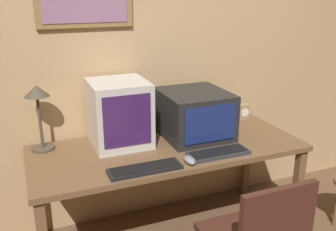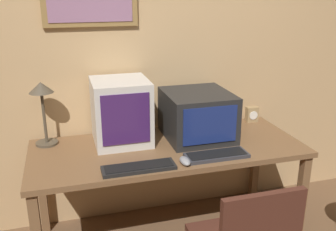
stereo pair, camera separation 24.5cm
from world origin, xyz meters
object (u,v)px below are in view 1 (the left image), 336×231
keyboard_side (219,153)px  desk_lamp (38,102)px  monitor_right (194,114)px  desk_clock (243,112)px  mouse_near_keyboard (189,160)px  keyboard_main (145,169)px  monitor_left (119,113)px

keyboard_side → desk_lamp: bearing=153.6°
monitor_right → desk_clock: size_ratio=4.02×
mouse_near_keyboard → desk_clock: desk_clock is taller
desk_clock → desk_lamp: bearing=-179.0°
mouse_near_keyboard → desk_lamp: (-0.81, 0.55, 0.31)m
keyboard_side → desk_clock: desk_clock is taller
monitor_right → desk_lamp: (-1.03, 0.15, 0.16)m
keyboard_main → desk_lamp: size_ratio=1.00×
monitor_right → desk_clock: monitor_right is taller
keyboard_main → desk_lamp: bearing=133.9°
keyboard_main → mouse_near_keyboard: size_ratio=3.68×
monitor_right → keyboard_main: size_ratio=1.12×
monitor_left → monitor_right: monitor_left is taller
keyboard_side → mouse_near_keyboard: bearing=-170.3°
keyboard_main → mouse_near_keyboard: 0.28m
desk_lamp → monitor_left: bearing=-10.4°
mouse_near_keyboard → desk_lamp: desk_lamp is taller
monitor_left → mouse_near_keyboard: size_ratio=3.70×
keyboard_main → desk_clock: desk_clock is taller
keyboard_side → desk_lamp: size_ratio=0.92×
monitor_right → mouse_near_keyboard: monitor_right is taller
keyboard_main → desk_clock: (1.04, 0.57, 0.05)m
keyboard_main → keyboard_side: size_ratio=1.08×
keyboard_side → desk_lamp: (-1.03, 0.51, 0.31)m
monitor_right → desk_lamp: size_ratio=1.12×
monitor_left → monitor_right: size_ratio=0.90×
keyboard_main → keyboard_side: bearing=3.7°
mouse_near_keyboard → desk_lamp: size_ratio=0.27×
monitor_left → mouse_near_keyboard: bearing=-56.2°
desk_clock → desk_lamp: (-1.56, -0.03, 0.27)m
mouse_near_keyboard → desk_lamp: 1.03m
keyboard_main → keyboard_side: 0.51m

